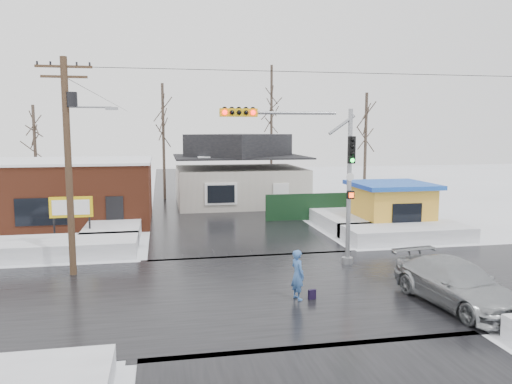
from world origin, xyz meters
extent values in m
plane|color=white|center=(0.00, 0.00, 0.00)|extent=(120.00, 120.00, 0.00)
cube|color=black|center=(0.00, 0.00, 0.01)|extent=(10.00, 120.00, 0.02)
cube|color=black|center=(0.00, 0.00, 0.01)|extent=(120.00, 10.00, 0.02)
cube|color=white|center=(-9.00, 7.00, 0.40)|extent=(7.00, 3.00, 0.80)
cube|color=white|center=(9.00, 7.00, 0.40)|extent=(7.00, 3.00, 0.80)
cube|color=white|center=(-7.00, 12.00, 0.40)|extent=(3.00, 8.00, 0.80)
cube|color=white|center=(7.00, 12.00, 0.40)|extent=(3.00, 8.00, 0.80)
cylinder|color=gray|center=(4.00, 3.00, 3.50)|extent=(0.20, 0.20, 7.00)
cylinder|color=gray|center=(4.00, 3.00, 0.15)|extent=(0.50, 0.50, 0.30)
cylinder|color=gray|center=(1.00, 3.00, 6.80)|extent=(4.60, 0.14, 0.14)
cube|color=gold|center=(-1.00, 3.00, 6.80)|extent=(1.60, 0.28, 0.35)
sphere|color=#FF0C0C|center=(-1.60, 2.84, 6.80)|extent=(0.20, 0.20, 0.20)
sphere|color=#FF0C0C|center=(-0.40, 2.84, 6.80)|extent=(0.20, 0.20, 0.20)
cube|color=black|center=(4.00, 2.80, 5.20)|extent=(0.30, 0.22, 1.20)
sphere|color=#0CE533|center=(4.00, 2.66, 4.75)|extent=(0.18, 0.18, 0.18)
cube|color=black|center=(4.00, 2.80, 3.20)|extent=(0.30, 0.20, 0.35)
cylinder|color=#382619|center=(-8.00, 3.50, 4.50)|extent=(0.28, 0.28, 9.00)
cube|color=#382619|center=(-8.00, 3.50, 8.60)|extent=(2.20, 0.10, 0.10)
cube|color=#382619|center=(-8.00, 3.50, 8.20)|extent=(1.80, 0.10, 0.10)
cylinder|color=black|center=(-7.75, 3.50, 7.30)|extent=(0.44, 0.44, 0.60)
cylinder|color=gray|center=(-7.10, 3.50, 7.00)|extent=(1.80, 0.08, 0.08)
cube|color=gray|center=(-6.20, 3.50, 6.95)|extent=(0.50, 0.22, 0.12)
cube|color=brown|center=(-11.00, 16.00, 2.00)|extent=(12.00, 8.00, 4.00)
cube|color=white|center=(-11.00, 16.00, 4.05)|extent=(12.20, 8.20, 0.15)
cube|color=black|center=(-11.00, 11.98, 1.40)|extent=(3.00, 0.08, 1.60)
cube|color=black|center=(-7.00, 11.98, 1.10)|extent=(1.00, 0.08, 2.20)
cylinder|color=black|center=(-9.90, 9.50, 0.90)|extent=(0.10, 0.10, 1.80)
cylinder|color=black|center=(-8.10, 9.50, 0.90)|extent=(0.10, 0.10, 1.80)
cube|color=gold|center=(-9.00, 9.50, 2.00)|extent=(2.20, 0.18, 1.10)
cube|color=white|center=(-9.00, 9.39, 2.00)|extent=(1.90, 0.02, 0.80)
cube|color=beige|center=(2.00, 22.00, 1.50)|extent=(10.00, 8.00, 3.00)
cube|color=black|center=(2.00, 22.00, 3.90)|extent=(10.40, 8.40, 0.12)
pyramid|color=black|center=(2.00, 22.00, 4.86)|extent=(9.00, 7.00, 1.80)
cube|color=brown|center=(5.20, 23.00, 4.90)|extent=(0.70, 0.70, 1.40)
cube|color=white|center=(0.00, 17.95, 1.40)|extent=(2.40, 0.12, 1.60)
cube|color=gold|center=(9.50, 10.00, 1.30)|extent=(4.00, 4.00, 2.60)
cube|color=#172FAE|center=(9.50, 10.00, 2.75)|extent=(4.60, 4.60, 0.25)
cube|color=black|center=(9.50, 7.97, 1.30)|extent=(1.80, 0.06, 1.20)
cube|color=black|center=(6.50, 14.00, 0.90)|extent=(8.00, 0.12, 1.80)
cylinder|color=#332821|center=(-4.00, 26.00, 5.00)|extent=(0.24, 0.24, 10.00)
cylinder|color=#332821|center=(6.00, 28.00, 6.00)|extent=(0.24, 0.24, 12.00)
cylinder|color=#332821|center=(12.00, 20.00, 4.50)|extent=(0.24, 0.24, 9.00)
cylinder|color=#332821|center=(-14.00, 24.00, 4.00)|extent=(0.24, 0.24, 8.00)
imported|color=#3B65A7|center=(0.46, -1.25, 0.91)|extent=(0.61, 0.76, 1.82)
imported|color=#9EA2A5|center=(5.73, -2.84, 0.77)|extent=(2.84, 5.52, 1.53)
cube|color=black|center=(0.98, -1.35, 0.17)|extent=(0.30, 0.18, 0.35)
camera|label=1|loc=(-4.26, -18.01, 6.11)|focal=35.00mm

